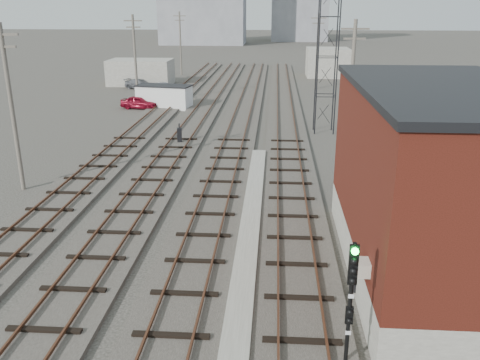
# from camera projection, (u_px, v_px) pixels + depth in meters

# --- Properties ---
(ground) EXTENTS (320.00, 320.00, 0.00)m
(ground) POSITION_uv_depth(u_px,v_px,m) (264.00, 86.00, 65.50)
(ground) COLOR #282621
(ground) RESTS_ON ground
(track_right) EXTENTS (3.20, 90.00, 0.39)m
(track_right) POSITION_uv_depth(u_px,v_px,m) (285.00, 120.00, 45.49)
(track_right) COLOR #332D28
(track_right) RESTS_ON ground
(track_mid_right) EXTENTS (3.20, 90.00, 0.39)m
(track_mid_right) POSITION_uv_depth(u_px,v_px,m) (241.00, 119.00, 45.75)
(track_mid_right) COLOR #332D28
(track_mid_right) RESTS_ON ground
(track_mid_left) EXTENTS (3.20, 90.00, 0.39)m
(track_mid_left) POSITION_uv_depth(u_px,v_px,m) (197.00, 118.00, 46.01)
(track_mid_left) COLOR #332D28
(track_mid_left) RESTS_ON ground
(track_left) EXTENTS (3.20, 90.00, 0.39)m
(track_left) POSITION_uv_depth(u_px,v_px,m) (154.00, 118.00, 46.28)
(track_left) COLOR #332D28
(track_left) RESTS_ON ground
(platform_curb) EXTENTS (0.90, 28.00, 0.26)m
(platform_curb) POSITION_uv_depth(u_px,v_px,m) (248.00, 241.00, 22.03)
(platform_curb) COLOR gray
(platform_curb) RESTS_ON ground
(brick_building) EXTENTS (6.54, 12.20, 7.22)m
(brick_building) POSITION_uv_depth(u_px,v_px,m) (437.00, 184.00, 18.55)
(brick_building) COLOR gray
(brick_building) RESTS_ON ground
(lattice_tower) EXTENTS (1.60, 1.60, 15.00)m
(lattice_tower) POSITION_uv_depth(u_px,v_px,m) (328.00, 37.00, 39.12)
(lattice_tower) COLOR black
(lattice_tower) RESTS_ON ground
(utility_pole_left_a) EXTENTS (1.80, 0.24, 9.00)m
(utility_pole_left_a) POSITION_uv_depth(u_px,v_px,m) (11.00, 105.00, 27.02)
(utility_pole_left_a) COLOR #595147
(utility_pole_left_a) RESTS_ON ground
(utility_pole_left_b) EXTENTS (1.80, 0.24, 9.00)m
(utility_pole_left_b) POSITION_uv_depth(u_px,v_px,m) (135.00, 59.00, 50.61)
(utility_pole_left_b) COLOR #595147
(utility_pole_left_b) RESTS_ON ground
(utility_pole_left_c) EXTENTS (1.80, 0.24, 9.00)m
(utility_pole_left_c) POSITION_uv_depth(u_px,v_px,m) (180.00, 42.00, 74.19)
(utility_pole_left_c) COLOR #595147
(utility_pole_left_c) RESTS_ON ground
(utility_pole_right_a) EXTENTS (1.80, 0.24, 9.00)m
(utility_pole_right_a) POSITION_uv_depth(u_px,v_px,m) (351.00, 86.00, 33.33)
(utility_pole_right_a) COLOR #595147
(utility_pole_right_a) RESTS_ON ground
(utility_pole_right_b) EXTENTS (1.80, 0.24, 9.00)m
(utility_pole_right_b) POSITION_uv_depth(u_px,v_px,m) (317.00, 49.00, 61.63)
(utility_pole_right_b) COLOR #595147
(utility_pole_right_b) RESTS_ON ground
(shed_left) EXTENTS (8.00, 5.00, 3.20)m
(shed_left) POSITION_uv_depth(u_px,v_px,m) (141.00, 72.00, 66.03)
(shed_left) COLOR gray
(shed_left) RESTS_ON ground
(shed_right) EXTENTS (6.00, 6.00, 4.00)m
(shed_right) POSITION_uv_depth(u_px,v_px,m) (327.00, 62.00, 73.69)
(shed_right) COLOR gray
(shed_right) RESTS_ON ground
(signal_mast) EXTENTS (0.40, 0.41, 3.90)m
(signal_mast) POSITION_uv_depth(u_px,v_px,m) (351.00, 297.00, 13.80)
(signal_mast) COLOR gray
(signal_mast) RESTS_ON ground
(switch_stand) EXTENTS (0.41, 0.41, 1.47)m
(switch_stand) POSITION_uv_depth(u_px,v_px,m) (179.00, 135.00, 37.63)
(switch_stand) COLOR black
(switch_stand) RESTS_ON ground
(site_trailer) EXTENTS (5.81, 3.33, 2.30)m
(site_trailer) POSITION_uv_depth(u_px,v_px,m) (164.00, 96.00, 50.95)
(site_trailer) COLOR white
(site_trailer) RESTS_ON ground
(car_red) EXTENTS (3.99, 2.18, 1.29)m
(car_red) POSITION_uv_depth(u_px,v_px,m) (140.00, 102.00, 50.70)
(car_red) COLOR maroon
(car_red) RESTS_ON ground
(car_silver) EXTENTS (4.43, 1.94, 1.42)m
(car_silver) POSITION_uv_depth(u_px,v_px,m) (164.00, 89.00, 58.32)
(car_silver) COLOR #A2A4A9
(car_silver) RESTS_ON ground
(car_grey) EXTENTS (4.42, 3.05, 1.19)m
(car_grey) POSITION_uv_depth(u_px,v_px,m) (140.00, 84.00, 62.86)
(car_grey) COLOR slate
(car_grey) RESTS_ON ground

